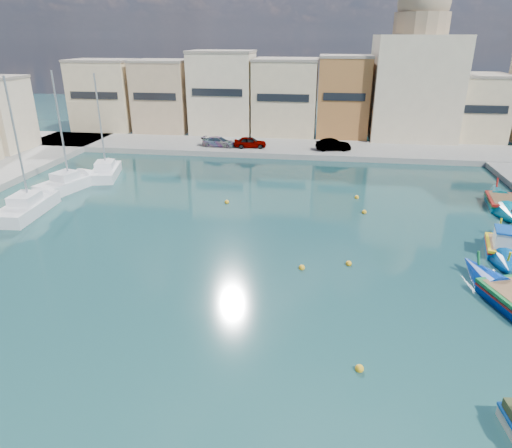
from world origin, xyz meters
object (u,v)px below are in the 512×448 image
(church_block, at_px, (415,72))
(yacht_north, at_px, (109,168))
(luzzu_blue_cabin, at_px, (503,248))
(yacht_midnorth, at_px, (80,180))
(yacht_mid, at_px, (40,201))
(luzzu_cyan_mid, at_px, (502,204))

(church_block, bearing_deg, yacht_north, -148.09)
(luzzu_blue_cabin, height_order, yacht_north, yacht_north)
(church_block, relative_size, yacht_midnorth, 1.78)
(yacht_north, bearing_deg, yacht_mid, -96.68)
(yacht_mid, bearing_deg, church_block, 42.15)
(yacht_north, distance_m, yacht_mid, 9.99)
(church_block, xyz_separation_m, yacht_midnorth, (-32.17, -23.78, -7.98))
(church_block, xyz_separation_m, luzzu_blue_cabin, (0.73, -33.06, -8.09))
(church_block, relative_size, luzzu_cyan_mid, 2.11)
(luzzu_blue_cabin, relative_size, yacht_midnorth, 0.71)
(yacht_north, xyz_separation_m, yacht_mid, (-1.16, -9.92, 0.02))
(yacht_midnorth, bearing_deg, luzzu_cyan_mid, -1.01)
(church_block, relative_size, luzzu_blue_cabin, 2.49)
(yacht_midnorth, height_order, yacht_mid, yacht_mid)
(yacht_north, bearing_deg, luzzu_cyan_mid, -7.91)
(luzzu_cyan_mid, height_order, yacht_midnorth, yacht_midnorth)
(church_block, bearing_deg, yacht_mid, -137.85)
(luzzu_blue_cabin, relative_size, yacht_mid, 0.71)
(luzzu_blue_cabin, bearing_deg, yacht_midnorth, 164.25)
(luzzu_cyan_mid, bearing_deg, yacht_north, 172.09)
(luzzu_blue_cabin, distance_m, yacht_midnorth, 34.18)
(luzzu_cyan_mid, distance_m, yacht_mid, 36.48)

